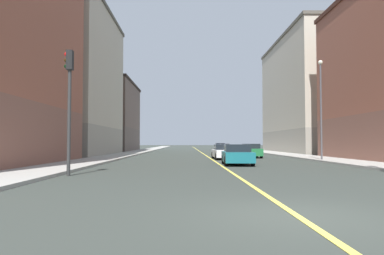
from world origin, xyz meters
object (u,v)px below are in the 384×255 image
Objects in this scene: car_white at (224,152)px; building_right_midblock at (63,83)px; traffic_light_right_near at (69,94)px; building_right_distant at (102,117)px; building_left_mid at (316,96)px; car_blue at (220,147)px; car_green at (251,151)px; car_maroon at (224,147)px; car_teal at (237,155)px; street_lamp_left_near at (321,100)px.

building_right_midblock is at bearing 150.97° from car_white.
building_right_distant is at bearing 101.18° from traffic_light_right_near.
building_right_distant is at bearing 163.92° from building_left_mid.
building_right_midblock reaches higher than traffic_light_right_near.
car_blue is (21.35, 30.58, -7.91)m from building_right_midblock.
traffic_light_right_near is 23.11m from car_green.
car_maroon is at bearing -90.64° from car_blue.
car_teal is at bearing -104.39° from car_green.
car_white is at bearing 153.37° from street_lamp_left_near.
building_right_distant reaches higher than car_blue.
car_maroon is at bearing 85.24° from car_teal.
building_left_mid is 5.12× the size of car_white.
car_teal is at bearing -148.05° from street_lamp_left_near.
car_teal is 12.07m from car_green.
car_white is at bearing -133.20° from car_green.
street_lamp_left_near is at bearing -84.72° from car_blue.
traffic_light_right_near is 1.25× the size of car_white.
building_right_midblock is at bearing 151.67° from street_lamp_left_near.
building_right_distant reaches higher than car_green.
car_teal reaches higher than car_white.
traffic_light_right_near reaches higher than car_green.
traffic_light_right_near is (9.13, -26.32, -4.84)m from building_right_midblock.
car_maroon is 1.00× the size of car_teal.
car_white is at bearing -96.12° from car_maroon.
car_teal is at bearing -93.96° from car_blue.
building_right_midblock reaches higher than car_teal.
building_right_distant is 47.12m from traffic_light_right_near.
car_blue is at bearing 89.36° from car_maroon.
car_blue is (-4.10, 44.30, -4.30)m from street_lamp_left_near.
building_right_midblock reaches higher than car_white.
building_right_distant is 42.14m from street_lamp_left_near.
building_right_midblock reaches higher than street_lamp_left_near.
traffic_light_right_near is at bearing -142.33° from street_lamp_left_near.
traffic_light_right_near is at bearing -123.84° from building_left_mid.
building_right_midblock is (-33.59, -10.18, 0.17)m from building_left_mid.
street_lamp_left_near is (25.45, -33.58, -0.93)m from building_right_distant.
car_maroon is 39.67m from car_teal.
car_green reaches higher than car_white.
traffic_light_right_near is 18.84m from car_white.
building_left_mid is 26.66m from car_white.
car_green is at bearing 122.61° from street_lamp_left_near.
car_white is at bearing 61.78° from traffic_light_right_near.
building_left_mid is 44.18m from traffic_light_right_near.
car_white is (17.91, -9.94, -7.93)m from building_right_midblock.
car_white is at bearing -29.03° from building_right_midblock.
street_lamp_left_near is at bearing -83.13° from car_maroon.
car_teal is 0.99× the size of car_green.
street_lamp_left_near reaches higher than car_white.
car_teal is (-3.39, -48.98, 0.00)m from car_blue.
building_right_midblock is 23.38m from car_green.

